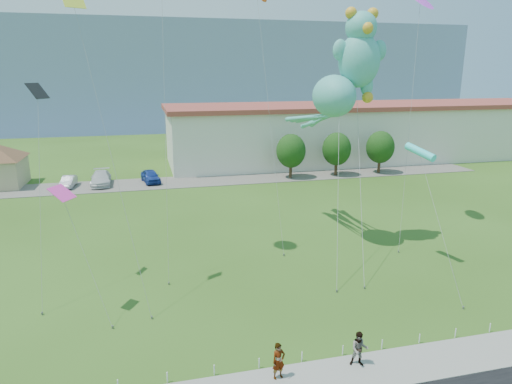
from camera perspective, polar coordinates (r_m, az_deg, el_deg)
The scene contains 21 objects.
ground at distance 23.45m, azimuth 7.05°, elevation -18.16°, with size 160.00×160.00×0.00m, color #315217.
sidewalk at distance 21.35m, azimuth 9.87°, elevation -21.84°, with size 80.00×2.50×0.10m, color gray.
parking_strip at distance 55.27m, azimuth -5.91°, elevation 1.44°, with size 70.00×6.00×0.06m, color #59544C.
hill_ridge at distance 138.48m, azimuth -11.24°, elevation 14.43°, with size 160.00×50.00×25.00m, color #7589A2.
warehouse at distance 71.17m, azimuth 14.26°, elevation 7.41°, with size 61.00×15.00×8.20m.
rope_fence at distance 22.31m, azimuth 8.32°, elevation -19.34°, with size 26.05×0.05×0.50m.
tree_near at distance 55.87m, azimuth 4.39°, elevation 5.14°, with size 3.60×3.60×5.47m.
tree_mid at distance 58.02m, azimuth 10.05°, elevation 5.31°, with size 3.60×3.60×5.47m.
tree_far at distance 60.68m, azimuth 15.27°, elevation 5.43°, with size 3.60×3.60×5.47m.
pedestrian_left at distance 20.52m, azimuth 2.84°, elevation -20.34°, with size 0.59×0.39×1.62m, color gray.
pedestrian_right at distance 21.70m, azimuth 12.80°, elevation -18.59°, with size 0.78×0.61×1.61m, color gray.
parked_car_silver at distance 55.90m, azimuth -22.40°, elevation 1.22°, with size 1.30×3.74×1.23m, color #AAA9AF.
parked_car_white at distance 55.58m, azimuth -18.82°, elevation 1.64°, with size 2.15×5.30×1.54m, color silver.
parked_car_blue at distance 55.21m, azimuth -13.05°, elevation 1.94°, with size 1.73×4.31×1.47m, color navy.
octopus_kite at distance 34.43m, azimuth 8.77°, elevation 10.59°, with size 4.08×14.75×12.53m.
teddy_bear_kite at distance 33.72m, azimuth 12.85°, elevation 16.55°, with size 4.51×8.71×16.95m.
small_kite_cyan at distance 31.50m, azimuth 19.87°, elevation 4.60°, with size 1.06×7.69×8.12m.
small_kite_purple at distance 39.92m, azimuth 19.82°, elevation 21.09°, with size 4.87×6.82×18.80m.
small_kite_pink at distance 25.14m, azimuth -22.62°, elevation -1.48°, with size 2.77×2.91×7.18m.
small_kite_black at distance 28.67m, azimuth -25.60°, elevation 8.64°, with size 1.29×4.94×12.11m.
small_kite_yellow at distance 26.13m, azimuth -20.72°, elevation 16.96°, with size 3.61×4.82×16.75m.
Camera 1 is at (-7.35, -18.29, 12.71)m, focal length 32.00 mm.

